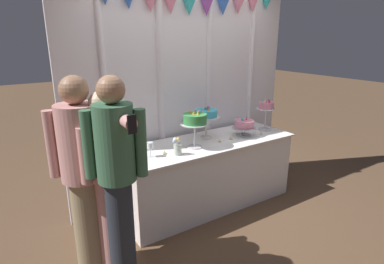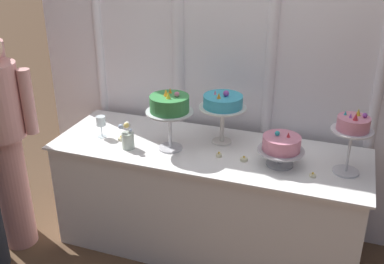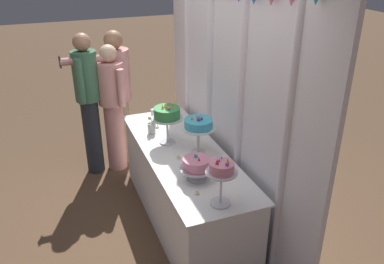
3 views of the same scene
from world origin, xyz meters
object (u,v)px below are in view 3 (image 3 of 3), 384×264
at_px(cake_table, 184,187).
at_px(tealight_near_left, 179,157).
at_px(cake_display_rightmost, 222,171).
at_px(tealight_far_right, 197,193).
at_px(cake_display_midright, 197,165).
at_px(guest_man_pink_jacket, 88,98).
at_px(cake_display_leftmost, 167,115).
at_px(flower_vase, 152,126).
at_px(wine_glass, 154,113).
at_px(cake_display_midleft, 198,125).
at_px(guest_man_dark_suit, 113,104).
at_px(tealight_far_left, 158,127).
at_px(tealight_near_right, 185,166).
at_px(guest_girl_blue_dress, 117,92).

relative_size(cake_table, tealight_near_left, 55.83).
relative_size(cake_display_rightmost, tealight_far_right, 9.76).
distance_m(cake_display_midright, tealight_near_left, 0.40).
xyz_separation_m(cake_table, guest_man_pink_jacket, (-1.32, -0.69, 0.56)).
distance_m(cake_display_leftmost, flower_vase, 0.36).
bearing_deg(wine_glass, cake_display_rightmost, 1.71).
height_order(cake_display_midright, flower_vase, cake_display_midright).
xyz_separation_m(cake_display_midright, flower_vase, (-0.99, -0.11, -0.06)).
relative_size(cake_table, cake_display_midleft, 5.54).
distance_m(cake_display_leftmost, wine_glass, 0.55).
distance_m(tealight_near_left, guest_man_dark_suit, 1.45).
bearing_deg(tealight_far_left, tealight_near_right, -0.53).
height_order(cake_display_rightmost, guest_girl_blue_dress, guest_girl_blue_dress).
distance_m(cake_display_midright, flower_vase, 1.00).
distance_m(cake_display_midright, tealight_near_right, 0.25).
xyz_separation_m(cake_display_midright, guest_man_pink_jacket, (-1.80, -0.62, 0.03)).
distance_m(cake_display_midright, guest_man_pink_jacket, 1.91).
height_order(cake_display_rightmost, tealight_near_left, cake_display_rightmost).
bearing_deg(cake_display_midleft, guest_girl_blue_dress, -163.68).
distance_m(cake_display_leftmost, cake_display_midright, 0.74).
relative_size(cake_display_midleft, tealight_near_left, 10.08).
bearing_deg(guest_girl_blue_dress, guest_man_pink_jacket, -66.51).
bearing_deg(cake_display_rightmost, cake_table, 178.47).
xyz_separation_m(cake_display_leftmost, cake_display_midright, (0.72, 0.02, -0.17)).
xyz_separation_m(cake_display_midright, tealight_near_right, (-0.22, -0.02, -0.12)).
relative_size(cake_table, tealight_far_right, 50.93).
distance_m(flower_vase, tealight_near_right, 0.77).
height_order(cake_display_leftmost, guest_girl_blue_dress, guest_girl_blue_dress).
bearing_deg(guest_man_pink_jacket, guest_girl_blue_dress, 113.49).
height_order(cake_display_midleft, guest_girl_blue_dress, guest_girl_blue_dress).
bearing_deg(flower_vase, cake_display_midleft, 27.53).
xyz_separation_m(tealight_near_left, guest_girl_blue_dress, (-1.58, -0.24, 0.12)).
relative_size(cake_display_leftmost, tealight_far_left, 9.58).
xyz_separation_m(cake_display_midleft, cake_display_midright, (0.43, -0.19, -0.15)).
xyz_separation_m(cake_display_leftmost, guest_man_pink_jacket, (-1.08, -0.60, -0.13)).
xyz_separation_m(cake_display_midright, tealight_far_left, (-1.09, -0.02, -0.12)).
bearing_deg(tealight_near_left, cake_table, 139.76).
distance_m(flower_vase, tealight_far_left, 0.15).
bearing_deg(tealight_far_left, guest_man_pink_jacket, -139.63).
height_order(cake_display_rightmost, tealight_far_right, cake_display_rightmost).
relative_size(tealight_near_right, guest_man_pink_jacket, 0.03).
bearing_deg(tealight_near_right, cake_table, 162.08).
height_order(cake_table, guest_man_dark_suit, guest_man_dark_suit).
xyz_separation_m(wine_glass, guest_man_pink_jacket, (-0.56, -0.61, 0.05)).
relative_size(wine_glass, guest_girl_blue_dress, 0.09).
bearing_deg(tealight_far_left, cake_display_rightmost, 2.12).
relative_size(wine_glass, tealight_near_left, 4.08).
xyz_separation_m(flower_vase, tealight_near_right, (0.77, 0.08, -0.06)).
xyz_separation_m(cake_display_leftmost, cake_display_midleft, (0.29, 0.21, -0.02)).
bearing_deg(tealight_far_right, cake_display_leftmost, 176.35).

